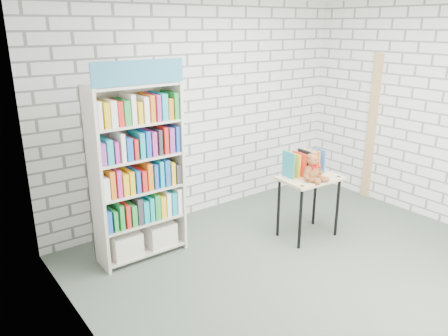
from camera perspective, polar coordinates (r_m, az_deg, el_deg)
ground at (r=4.87m, az=11.29°, el=-12.72°), size 4.50×4.50×0.00m
room_shell at (r=4.25m, az=12.78°, el=8.43°), size 4.52×4.02×2.81m
bookshelf at (r=4.73m, az=-11.24°, el=-0.51°), size 0.96×0.37×2.16m
display_table at (r=5.28m, az=11.09°, el=-2.22°), size 0.74×0.54×0.77m
table_books at (r=5.28m, az=10.40°, el=0.73°), size 0.51×0.25×0.30m
teddy_bear at (r=5.09m, az=11.58°, el=-0.22°), size 0.30×0.28×0.32m
door_trim at (r=6.69m, az=18.72°, el=4.98°), size 0.05×0.12×2.10m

